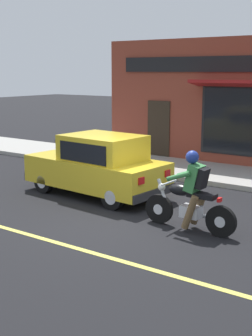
{
  "coord_description": "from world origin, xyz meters",
  "views": [
    {
      "loc": [
        -7.77,
        -5.6,
        3.13
      ],
      "look_at": [
        0.79,
        0.46,
        0.95
      ],
      "focal_mm": 50.0,
      "sensor_mm": 36.0,
      "label": 1
    }
  ],
  "objects": [
    {
      "name": "storefront_building",
      "position": [
        6.69,
        0.42,
        2.11
      ],
      "size": [
        1.25,
        9.33,
        4.2
      ],
      "color": "brown",
      "rests_on": "ground"
    },
    {
      "name": "fire_hydrant",
      "position": [
        4.88,
        4.43,
        0.57
      ],
      "size": [
        0.36,
        0.24,
        0.88
      ],
      "color": "red",
      "rests_on": "sidewalk_curb"
    },
    {
      "name": "motorcycle_with_rider",
      "position": [
        0.27,
        -1.48,
        0.68
      ],
      "size": [
        0.56,
        2.02,
        1.62
      ],
      "color": "black",
      "rests_on": "ground"
    },
    {
      "name": "car_hatchback",
      "position": [
        1.31,
        1.7,
        0.77
      ],
      "size": [
        1.92,
        3.89,
        1.57
      ],
      "color": "black",
      "rests_on": "ground"
    },
    {
      "name": "ground_plane",
      "position": [
        0.0,
        0.0,
        0.0
      ],
      "size": [
        80.0,
        80.0,
        0.0
      ],
      "primitive_type": "plane",
      "color": "black"
    },
    {
      "name": "sidewalk_curb",
      "position": [
        5.16,
        3.0,
        0.07
      ],
      "size": [
        2.6,
        22.0,
        0.14
      ],
      "primitive_type": "cube",
      "color": "#9E9B93",
      "rests_on": "ground"
    }
  ]
}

